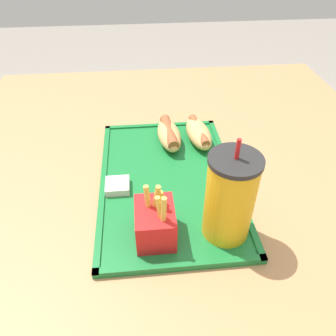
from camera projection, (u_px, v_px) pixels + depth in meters
ground_plane at (175, 325)px, 1.24m from camera, size 8.00×8.00×0.00m
dining_table at (177, 265)px, 1.00m from camera, size 1.17×1.12×0.76m
food_tray at (168, 180)px, 0.72m from camera, size 0.45×0.29×0.01m
soda_cup at (230, 197)px, 0.55m from camera, size 0.09×0.09×0.20m
hot_dog_far at (199, 133)px, 0.81m from camera, size 0.14×0.07×0.04m
hot_dog_near at (169, 134)px, 0.81m from camera, size 0.14×0.06×0.04m
fries_carton at (155, 222)px, 0.57m from camera, size 0.09×0.07×0.12m
sauce_cup_mayo at (117, 185)px, 0.68m from camera, size 0.05×0.05×0.02m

